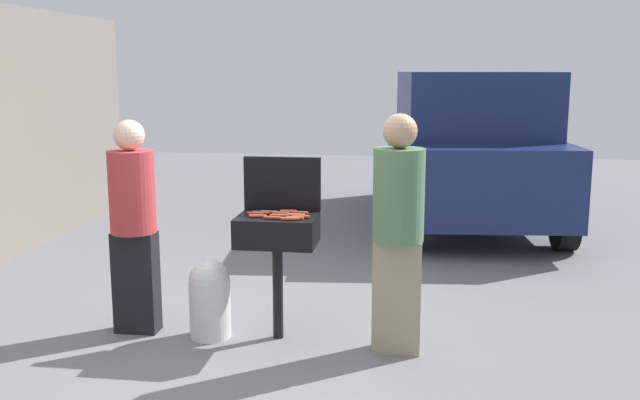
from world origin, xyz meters
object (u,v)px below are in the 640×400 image
object	(u,v)px
hot_dog_8	(258,216)
hot_dog_9	(273,218)
bbq_grill	(277,235)
propane_tank	(210,297)
hot_dog_6	(269,212)
parked_minivan	(467,147)
hot_dog_0	(279,215)
hot_dog_10	(281,213)
person_left	(133,219)
hot_dog_1	(256,213)
hot_dog_5	(296,215)
hot_dog_7	(295,218)
hot_dog_11	(301,217)
hot_dog_3	(299,213)
person_right	(398,226)
hot_dog_2	(290,219)
hot_dog_4	(289,211)
hot_dog_12	(261,213)

from	to	relation	value
hot_dog_8	hot_dog_9	xyz separation A→B (m)	(0.12, -0.05, 0.00)
bbq_grill	propane_tank	distance (m)	0.72
hot_dog_6	parked_minivan	world-z (taller)	parked_minivan
hot_dog_0	hot_dog_10	world-z (taller)	same
person_left	hot_dog_9	bearing A→B (deg)	5.37
hot_dog_1	parked_minivan	size ratio (longest dim) A/B	0.03
hot_dog_5	hot_dog_7	distance (m)	0.11
hot_dog_6	parked_minivan	size ratio (longest dim) A/B	0.03
hot_dog_11	hot_dog_6	bearing A→B (deg)	152.31
hot_dog_3	person_left	world-z (taller)	person_left
person_left	person_right	distance (m)	2.04
hot_dog_10	hot_dog_3	bearing A→B (deg)	13.19
bbq_grill	person_left	distance (m)	1.13
hot_dog_1	person_left	bearing A→B (deg)	-178.66
hot_dog_8	hot_dog_10	xyz separation A→B (m)	(0.15, 0.13, 0.00)
parked_minivan	hot_dog_2	bearing A→B (deg)	66.22
hot_dog_4	hot_dog_7	world-z (taller)	same
hot_dog_2	hot_dog_7	bearing A→B (deg)	52.77
hot_dog_3	propane_tank	bearing A→B (deg)	-168.77
hot_dog_2	parked_minivan	distance (m)	4.91
person_right	hot_dog_1	bearing A→B (deg)	-6.60
hot_dog_7	hot_dog_8	distance (m)	0.29
hot_dog_2	hot_dog_6	bearing A→B (deg)	132.00
hot_dog_2	hot_dog_0	bearing A→B (deg)	134.41
hot_dog_0	hot_dog_8	distance (m)	0.16
hot_dog_0	hot_dog_1	world-z (taller)	same
hot_dog_7	person_right	size ratio (longest dim) A/B	0.07
bbq_grill	hot_dog_6	xyz separation A→B (m)	(-0.08, 0.08, 0.16)
bbq_grill	hot_dog_8	xyz separation A→B (m)	(-0.13, -0.08, 0.16)
hot_dog_0	hot_dog_7	size ratio (longest dim) A/B	1.00
hot_dog_1	bbq_grill	bearing A→B (deg)	-3.35
hot_dog_7	person_right	world-z (taller)	person_right
person_left	person_right	bearing A→B (deg)	7.54
hot_dog_7	hot_dog_12	bearing A→B (deg)	151.14
person_left	hot_dog_11	bearing A→B (deg)	9.08
hot_dog_2	bbq_grill	bearing A→B (deg)	130.86
hot_dog_3	propane_tank	xyz separation A→B (m)	(-0.68, -0.14, -0.65)
hot_dog_4	hot_dog_10	size ratio (longest dim) A/B	1.00
hot_dog_1	hot_dog_0	bearing A→B (deg)	-14.91
hot_dog_11	person_left	xyz separation A→B (m)	(-1.32, 0.05, -0.07)
hot_dog_12	hot_dog_10	bearing A→B (deg)	2.28
hot_dog_7	hot_dog_5	bearing A→B (deg)	93.76
hot_dog_3	hot_dog_8	distance (m)	0.33
hot_dog_5	hot_dog_8	bearing A→B (deg)	-164.95
hot_dog_4	hot_dog_9	bearing A→B (deg)	-106.53
bbq_grill	person_right	xyz separation A→B (m)	(0.91, -0.14, 0.13)
hot_dog_2	hot_dog_8	bearing A→B (deg)	165.46
hot_dog_5	hot_dog_9	distance (m)	0.20
hot_dog_10	person_left	world-z (taller)	person_left
hot_dog_5	hot_dog_8	size ratio (longest dim) A/B	1.00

